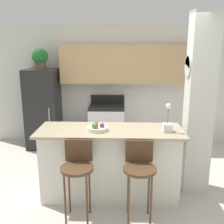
% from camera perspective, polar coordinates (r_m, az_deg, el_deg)
% --- Properties ---
extents(ground_plane, '(14.00, 14.00, 0.00)m').
position_cam_1_polar(ground_plane, '(3.98, -0.39, -17.52)').
color(ground_plane, beige).
extents(wall_back, '(5.60, 0.38, 2.55)m').
position_cam_1_polar(wall_back, '(5.61, 1.69, 7.83)').
color(wall_back, silver).
rests_on(wall_back, ground_plane).
extents(pillar_right, '(0.38, 0.32, 2.55)m').
position_cam_1_polar(pillar_right, '(3.87, 18.38, 1.31)').
color(pillar_right, silver).
rests_on(pillar_right, ground_plane).
extents(counter_bar, '(1.98, 0.71, 0.99)m').
position_cam_1_polar(counter_bar, '(3.75, -0.41, -10.97)').
color(counter_bar, silver).
rests_on(counter_bar, ground_plane).
extents(refrigerator, '(0.65, 0.65, 1.65)m').
position_cam_1_polar(refrigerator, '(5.67, -14.72, 0.67)').
color(refrigerator, black).
rests_on(refrigerator, ground_plane).
extents(stove_range, '(0.73, 0.64, 1.07)m').
position_cam_1_polar(stove_range, '(5.55, -1.12, -3.04)').
color(stove_range, silver).
rests_on(stove_range, ground_plane).
extents(bar_stool_left, '(0.40, 0.40, 0.98)m').
position_cam_1_polar(bar_stool_left, '(3.24, -7.53, -12.06)').
color(bar_stool_left, '#4C331E').
rests_on(bar_stool_left, ground_plane).
extents(bar_stool_right, '(0.40, 0.40, 0.98)m').
position_cam_1_polar(bar_stool_right, '(3.21, 6.01, -12.29)').
color(bar_stool_right, '#4C331E').
rests_on(bar_stool_right, ground_plane).
extents(potted_plant_on_fridge, '(0.32, 0.32, 0.42)m').
position_cam_1_polar(potted_plant_on_fridge, '(5.53, -15.39, 11.29)').
color(potted_plant_on_fridge, brown).
rests_on(potted_plant_on_fridge, refrigerator).
extents(orchid_vase, '(0.12, 0.12, 0.38)m').
position_cam_1_polar(orchid_vase, '(3.52, 12.01, -2.48)').
color(orchid_vase, white).
rests_on(orchid_vase, counter_bar).
extents(fruit_bowl, '(0.28, 0.28, 0.12)m').
position_cam_1_polar(fruit_bowl, '(3.51, -3.23, -3.47)').
color(fruit_bowl, silver).
rests_on(fruit_bowl, counter_bar).
extents(trash_bin, '(0.28, 0.28, 0.38)m').
position_cam_1_polar(trash_bin, '(5.52, -9.50, -6.30)').
color(trash_bin, '#59595B').
rests_on(trash_bin, ground_plane).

